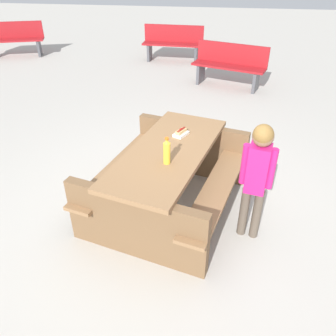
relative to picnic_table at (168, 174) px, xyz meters
name	(u,v)px	position (x,y,z in m)	size (l,w,h in m)	color
ground_plane	(168,206)	(0.00, 0.00, -0.44)	(30.00, 30.00, 0.00)	#B7B2A8
picnic_table	(168,174)	(0.00, 0.00, 0.00)	(2.10, 1.81, 0.75)	olive
soda_bottle	(167,151)	(-0.25, -0.02, 0.43)	(0.07, 0.07, 0.28)	yellow
hotdog_tray	(181,133)	(0.34, -0.10, 0.34)	(0.21, 0.18, 0.08)	white
child_in_coat	(258,169)	(-0.34, -0.87, 0.36)	(0.21, 0.31, 1.26)	brown
park_bench_near	(230,65)	(4.16, -0.71, 0.00)	(0.86, 1.55, 0.85)	maroon
park_bench_mid	(173,43)	(5.88, 0.67, 0.00)	(0.46, 1.52, 0.85)	maroon
park_bench_far	(14,39)	(5.74, 4.87, 0.00)	(0.84, 1.55, 0.85)	maroon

